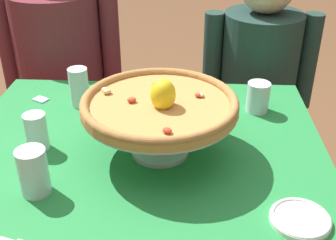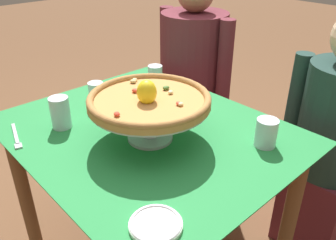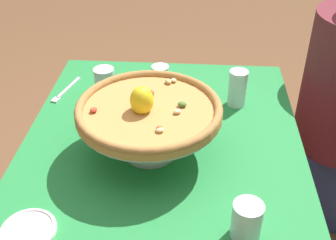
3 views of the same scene
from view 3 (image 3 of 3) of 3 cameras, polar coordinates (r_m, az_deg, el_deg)
dining_table at (r=1.45m, az=-0.72°, el=-6.36°), size 1.07×0.88×0.72m
pizza_stand at (r=1.27m, az=-2.46°, el=-0.54°), size 0.42×0.42×0.14m
pizza at (r=1.24m, az=-2.56°, el=1.48°), size 0.42×0.42×0.10m
water_glass_front_left at (r=1.57m, az=-8.27°, el=4.43°), size 0.07×0.07×0.12m
water_glass_side_left at (r=1.60m, az=-1.02°, el=5.05°), size 0.06×0.06×0.11m
water_glass_back_right at (r=1.09m, az=10.27°, el=-13.10°), size 0.08×0.08×0.10m
water_glass_back_left at (r=1.54m, az=9.09°, el=3.94°), size 0.07×0.07×0.13m
side_plate at (r=1.15m, az=-17.89°, el=-13.60°), size 0.14×0.14×0.02m
dinner_fork at (r=1.67m, az=-13.34°, el=3.75°), size 0.19×0.07×0.01m
sugar_packet at (r=1.70m, az=9.48°, el=4.82°), size 0.06×0.06×0.00m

